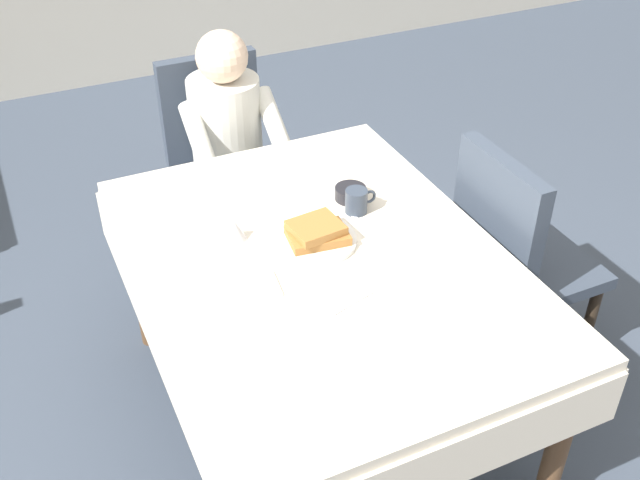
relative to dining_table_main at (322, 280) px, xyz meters
name	(u,v)px	position (x,y,z in m)	size (l,w,h in m)	color
ground_plane	(322,417)	(0.00, 0.00, -0.65)	(14.00, 14.00, 0.00)	#3D4756
dining_table_main	(322,280)	(0.00, 0.00, 0.00)	(1.12, 1.52, 0.74)	silver
chair_diner	(220,149)	(0.04, 1.17, -0.12)	(0.44, 0.45, 0.93)	#384251
diner_person	(229,137)	(0.04, 1.01, 0.02)	(0.40, 0.43, 1.12)	silver
chair_right_side	(513,250)	(0.77, 0.00, -0.12)	(0.45, 0.44, 0.93)	#384251
plate_breakfast	(313,240)	(0.01, 0.09, 0.10)	(0.28, 0.28, 0.02)	white
breakfast_stack	(317,232)	(0.02, 0.08, 0.13)	(0.20, 0.16, 0.06)	#A36B33
cup_coffee	(357,201)	(0.22, 0.19, 0.13)	(0.11, 0.08, 0.08)	#333D4C
bowl_butter	(350,193)	(0.24, 0.27, 0.11)	(0.11, 0.11, 0.04)	black
syrup_pitcher	(234,230)	(-0.21, 0.21, 0.13)	(0.08, 0.08, 0.07)	silver
fork_left_of_plate	(261,260)	(-0.18, 0.07, 0.09)	(0.18, 0.01, 0.01)	silver
knife_right_of_plate	(368,230)	(0.20, 0.07, 0.09)	(0.20, 0.01, 0.01)	silver
spoon_near_edge	(353,303)	(-0.01, -0.24, 0.09)	(0.15, 0.01, 0.01)	silver
napkin_folded	(250,289)	(-0.26, -0.05, 0.09)	(0.17, 0.12, 0.01)	white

